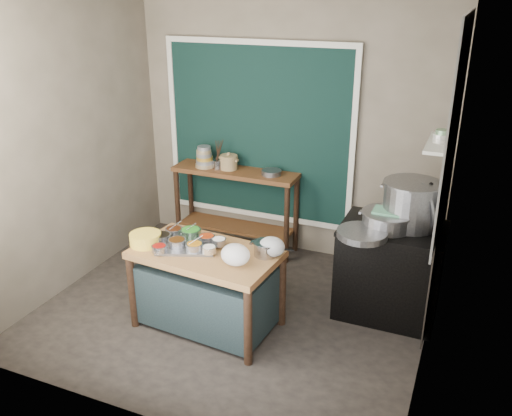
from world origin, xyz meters
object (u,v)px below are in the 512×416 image
at_px(prep_table, 207,289).
at_px(steamer, 387,220).
at_px(saucepan, 266,249).
at_px(stove_block, 389,272).
at_px(condiment_tray, 187,246).
at_px(stock_pot, 411,204).
at_px(utensil_cup, 219,164).
at_px(yellow_basin, 146,239).
at_px(ceramic_crock, 229,163).
at_px(back_counter, 236,209).

relative_size(prep_table, steamer, 2.66).
bearing_deg(prep_table, saucepan, 19.67).
relative_size(stove_block, saucepan, 4.08).
xyz_separation_m(condiment_tray, stock_pot, (1.75, 0.93, 0.32)).
distance_m(stove_block, utensil_cup, 2.30).
height_order(yellow_basin, steamer, steamer).
distance_m(utensil_cup, ceramic_crock, 0.12).
bearing_deg(stock_pot, saucepan, -142.94).
distance_m(prep_table, yellow_basin, 0.70).
distance_m(ceramic_crock, stock_pot, 2.19).
height_order(prep_table, yellow_basin, yellow_basin).
distance_m(condiment_tray, utensil_cup, 1.66).
bearing_deg(yellow_basin, ceramic_crock, 89.28).
bearing_deg(steamer, back_counter, 156.99).
bearing_deg(utensil_cup, yellow_basin, -86.50).
xyz_separation_m(condiment_tray, steamer, (1.58, 0.80, 0.20)).
xyz_separation_m(yellow_basin, stock_pot, (2.12, 1.03, 0.28)).
distance_m(condiment_tray, yellow_basin, 0.38).
height_order(yellow_basin, utensil_cup, utensil_cup).
distance_m(yellow_basin, stock_pot, 2.37).
distance_m(ceramic_crock, steamer, 2.08).
xyz_separation_m(ceramic_crock, stock_pot, (2.09, -0.65, 0.07)).
xyz_separation_m(back_counter, utensil_cup, (-0.20, -0.00, 0.53)).
bearing_deg(stock_pot, back_counter, 162.19).
bearing_deg(yellow_basin, condiment_tray, 14.17).
xyz_separation_m(back_counter, ceramic_crock, (-0.08, 0.00, 0.55)).
height_order(stove_block, saucepan, saucepan).
height_order(yellow_basin, stock_pot, stock_pot).
bearing_deg(ceramic_crock, stove_block, -20.26).
bearing_deg(prep_table, utensil_cup, 117.23).
bearing_deg(stock_pot, ceramic_crock, 162.81).
distance_m(stove_block, saucepan, 1.25).
distance_m(utensil_cup, stock_pot, 2.31).
distance_m(saucepan, ceramic_crock, 1.79).
bearing_deg(steamer, condiment_tray, -153.20).
height_order(prep_table, utensil_cup, utensil_cup).
height_order(ceramic_crock, stock_pot, stock_pot).
bearing_deg(condiment_tray, utensil_cup, 106.44).
relative_size(condiment_tray, saucepan, 2.27).
bearing_deg(back_counter, stock_pot, -17.81).
xyz_separation_m(utensil_cup, steamer, (2.05, -0.78, -0.04)).
bearing_deg(back_counter, utensil_cup, -178.86).
bearing_deg(ceramic_crock, saucepan, -54.48).
bearing_deg(steamer, prep_table, -150.17).
height_order(prep_table, stock_pot, stock_pot).
bearing_deg(back_counter, yellow_basin, -93.43).
xyz_separation_m(back_counter, yellow_basin, (-0.10, -1.67, 0.33)).
bearing_deg(ceramic_crock, yellow_basin, -90.72).
xyz_separation_m(utensil_cup, ceramic_crock, (0.12, 0.00, 0.02)).
bearing_deg(condiment_tray, prep_table, -0.41).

